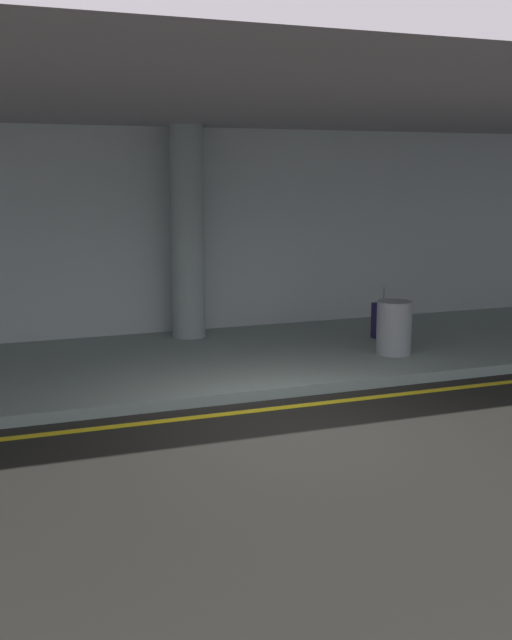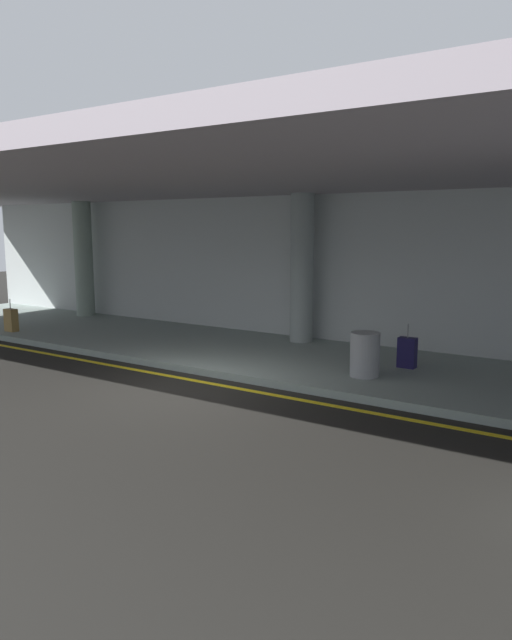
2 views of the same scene
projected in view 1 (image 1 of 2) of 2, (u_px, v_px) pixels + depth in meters
name	position (u px, v px, depth m)	size (l,w,h in m)	color
ground_plane	(292.00, 423.00, 9.26)	(60.00, 60.00, 0.00)	black
sidewalk	(216.00, 360.00, 12.10)	(26.00, 4.20, 0.15)	gray
lane_stripe_yellow	(273.00, 409.00, 9.83)	(26.00, 0.14, 0.01)	yellow
support_column_left_mid	(187.00, 233.00, 13.18)	(0.58, 0.58, 3.65)	gray
ceiling_overhang	(223.00, 105.00, 10.91)	(28.00, 13.20, 0.30)	gray
terminal_back_wall	(178.00, 235.00, 13.83)	(26.00, 0.30, 3.80)	#ADB4B4
suitcase_upright_secondary	(383.00, 320.00, 13.36)	(0.36, 0.22, 0.90)	#1A1644
trash_bin_steel	(394.00, 328.00, 12.15)	(0.56, 0.56, 0.85)	gray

